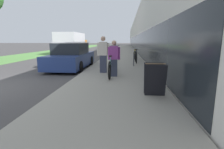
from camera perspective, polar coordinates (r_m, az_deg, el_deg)
The scene contains 12 objects.
sidewalk_slab at distance 26.25m, azimuth 3.83°, elevation 7.57°, with size 3.48×70.00×0.14m.
storefront_facade at distance 34.80m, azimuth 15.61°, elevation 12.51°, with size 10.01×70.00×5.58m.
lawn_strip at distance 32.12m, azimuth -15.16°, elevation 7.75°, with size 4.48×70.00×0.03m.
tandem_bicycle at distance 7.84m, azimuth -0.07°, elevation 2.82°, with size 0.52×2.85×0.92m.
person_rider at distance 7.42m, azimuth 0.66°, elevation 5.24°, with size 0.52×0.20×1.52m.
person_bystander at distance 8.32m, azimuth -2.88°, elevation 6.52°, with size 0.58×0.23×1.71m.
bike_rack_hoop at distance 10.76m, azimuth 7.11°, elevation 5.63°, with size 0.05×0.60×0.84m.
cruiser_bike_nearest at distance 12.27m, azimuth 7.83°, elevation 5.75°, with size 0.52×1.87×0.96m.
cruiser_bike_middle at distance 14.39m, azimuth 7.43°, elevation 6.39°, with size 0.52×1.70×0.87m.
sandwich_board_sign at distance 5.04m, azimuth 13.78°, elevation -1.45°, with size 0.56×0.56×0.90m.
parked_sedan_curbside at distance 10.86m, azimuth -13.06°, elevation 5.64°, with size 1.99×4.75×1.57m.
moving_truck at distance 22.11m, azimuth -12.93°, elevation 9.85°, with size 2.42×6.46×2.54m.
Camera 1 is at (5.17, -5.19, 1.65)m, focal length 28.00 mm.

